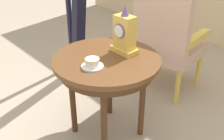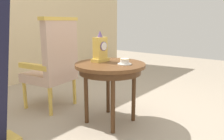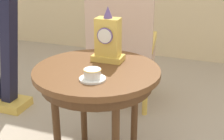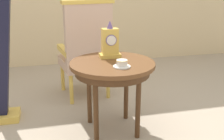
{
  "view_description": "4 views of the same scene",
  "coord_description": "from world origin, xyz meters",
  "px_view_note": "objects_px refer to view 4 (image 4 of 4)",
  "views": [
    {
      "loc": [
        1.25,
        -1.11,
        1.48
      ],
      "look_at": [
        0.06,
        -0.06,
        0.61
      ],
      "focal_mm": 43.93,
      "sensor_mm": 36.0,
      "label": 1
    },
    {
      "loc": [
        -1.78,
        -1.47,
        1.09
      ],
      "look_at": [
        0.05,
        0.0,
        0.57
      ],
      "focal_mm": 35.25,
      "sensor_mm": 36.0,
      "label": 2
    },
    {
      "loc": [
        0.65,
        -1.6,
        1.32
      ],
      "look_at": [
        0.06,
        -0.01,
        0.65
      ],
      "focal_mm": 50.66,
      "sensor_mm": 36.0,
      "label": 3
    },
    {
      "loc": [
        -0.55,
        -2.24,
        1.34
      ],
      "look_at": [
        0.0,
        0.1,
        0.54
      ],
      "focal_mm": 43.92,
      "sensor_mm": 36.0,
      "label": 4
    }
  ],
  "objects_px": {
    "teacup_left": "(122,64)",
    "armchair": "(86,49)",
    "mantel_clock": "(110,43)",
    "side_table": "(112,70)"
  },
  "relations": [
    {
      "from": "side_table",
      "to": "armchair",
      "type": "relative_size",
      "value": 0.65
    },
    {
      "from": "mantel_clock",
      "to": "armchair",
      "type": "bearing_deg",
      "value": 101.23
    },
    {
      "from": "teacup_left",
      "to": "mantel_clock",
      "type": "distance_m",
      "value": 0.32
    },
    {
      "from": "side_table",
      "to": "teacup_left",
      "type": "height_order",
      "value": "teacup_left"
    },
    {
      "from": "armchair",
      "to": "mantel_clock",
      "type": "bearing_deg",
      "value": -78.77
    },
    {
      "from": "mantel_clock",
      "to": "armchair",
      "type": "distance_m",
      "value": 0.69
    },
    {
      "from": "teacup_left",
      "to": "armchair",
      "type": "bearing_deg",
      "value": 99.38
    },
    {
      "from": "side_table",
      "to": "mantel_clock",
      "type": "height_order",
      "value": "mantel_clock"
    },
    {
      "from": "side_table",
      "to": "mantel_clock",
      "type": "relative_size",
      "value": 2.21
    },
    {
      "from": "side_table",
      "to": "mantel_clock",
      "type": "xyz_separation_m",
      "value": [
        0.01,
        0.15,
        0.21
      ]
    }
  ]
}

